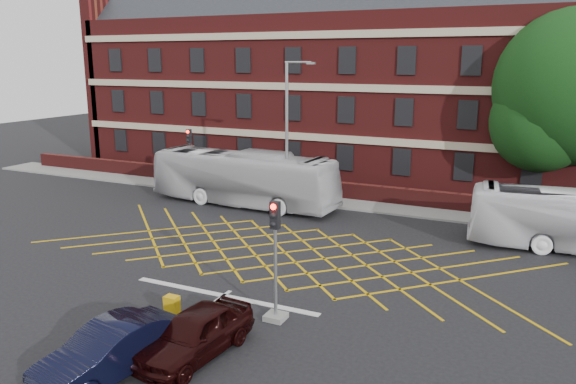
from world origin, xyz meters
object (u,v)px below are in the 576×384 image
at_px(bus_left, 244,178).
at_px(utility_cabinet, 172,308).
at_px(car_maroon, 195,333).
at_px(deciduous_tree, 571,98).
at_px(traffic_light_near, 275,272).
at_px(direction_signs, 175,167).
at_px(car_navy, 110,350).
at_px(traffic_light_far, 190,166).
at_px(street_lamp, 288,161).

height_order(bus_left, utility_cabinet, bus_left).
distance_m(car_maroon, utility_cabinet, 2.73).
distance_m(bus_left, deciduous_tree, 19.99).
bearing_deg(deciduous_tree, traffic_light_near, -113.27).
distance_m(traffic_light_near, utility_cabinet, 3.85).
xyz_separation_m(traffic_light_near, direction_signs, (-16.04, 16.12, -0.39)).
relative_size(car_navy, traffic_light_far, 1.08).
bearing_deg(direction_signs, bus_left, -20.69).
xyz_separation_m(traffic_light_near, utility_cabinet, (-3.27, -1.55, -1.32)).
distance_m(traffic_light_near, traffic_light_far, 20.64).
height_order(deciduous_tree, street_lamp, deciduous_tree).
xyz_separation_m(traffic_light_near, traffic_light_far, (-14.05, 15.13, 0.00)).
relative_size(traffic_light_near, traffic_light_far, 1.00).
distance_m(bus_left, traffic_light_far, 5.44).
bearing_deg(car_navy, street_lamp, 108.51).
height_order(bus_left, car_maroon, bus_left).
relative_size(traffic_light_far, street_lamp, 0.49).
distance_m(car_maroon, street_lamp, 17.35).
bearing_deg(car_maroon, car_navy, -123.73).
relative_size(car_maroon, traffic_light_near, 1.02).
height_order(traffic_light_near, direction_signs, traffic_light_near).
distance_m(bus_left, car_maroon, 18.39).
bearing_deg(car_navy, traffic_light_near, 71.14).
relative_size(deciduous_tree, street_lamp, 1.35).
bearing_deg(street_lamp, traffic_light_far, 167.65).
bearing_deg(traffic_light_near, utility_cabinet, -154.66).
bearing_deg(direction_signs, utility_cabinet, -54.12).
bearing_deg(traffic_light_far, street_lamp, -12.35).
xyz_separation_m(car_maroon, street_lamp, (-4.66, 16.56, 2.26)).
distance_m(traffic_light_far, street_lamp, 8.53).
xyz_separation_m(car_navy, utility_cabinet, (-0.53, 3.61, -0.32)).
height_order(car_navy, car_maroon, car_navy).
relative_size(car_navy, street_lamp, 0.53).
height_order(car_maroon, direction_signs, direction_signs).
bearing_deg(car_maroon, direction_signs, 133.64).
bearing_deg(car_navy, car_maroon, 59.35).
xyz_separation_m(deciduous_tree, utility_cabinet, (-12.25, -22.43, -6.23)).
bearing_deg(car_maroon, bus_left, 120.99).
bearing_deg(car_maroon, traffic_light_far, 131.14).
height_order(car_navy, street_lamp, street_lamp).
xyz_separation_m(traffic_light_far, utility_cabinet, (10.78, -16.68, -1.32)).
distance_m(car_navy, car_maroon, 2.51).
distance_m(car_navy, street_lamp, 18.87).
bearing_deg(street_lamp, utility_cabinet, -80.33).
distance_m(car_navy, utility_cabinet, 3.67).
xyz_separation_m(traffic_light_near, street_lamp, (-5.80, 13.32, 1.24)).
bearing_deg(deciduous_tree, traffic_light_far, -165.96).
bearing_deg(direction_signs, car_maroon, -52.40).
height_order(bus_left, direction_signs, bus_left).
bearing_deg(utility_cabinet, car_maroon, -38.40).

